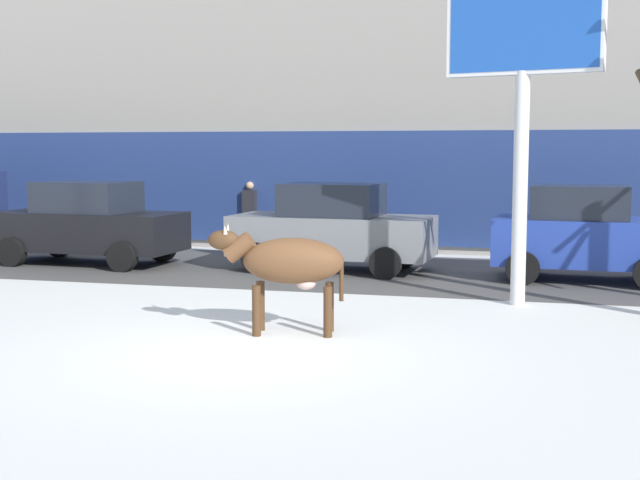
# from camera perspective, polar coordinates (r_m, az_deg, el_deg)

# --- Properties ---
(ground_plane) EXTENTS (120.00, 120.00, 0.00)m
(ground_plane) POSITION_cam_1_polar(r_m,az_deg,el_deg) (10.80, -5.27, -7.62)
(ground_plane) COLOR white
(road_strip) EXTENTS (60.00, 5.60, 0.01)m
(road_strip) POSITION_cam_1_polar(r_m,az_deg,el_deg) (17.93, 2.93, -2.11)
(road_strip) COLOR #514F4C
(road_strip) RESTS_ON ground
(building_facade) EXTENTS (44.00, 6.10, 13.00)m
(building_facade) POSITION_cam_1_polar(r_m,az_deg,el_deg) (24.36, 6.17, 15.32)
(building_facade) COLOR gray
(building_facade) RESTS_ON ground
(cow_brown) EXTENTS (1.93, 0.84, 1.54)m
(cow_brown) POSITION_cam_1_polar(r_m,az_deg,el_deg) (11.81, -2.13, -1.53)
(cow_brown) COLOR brown
(cow_brown) RESTS_ON ground
(billboard) EXTENTS (2.50, 0.79, 5.56)m
(billboard) POSITION_cam_1_polar(r_m,az_deg,el_deg) (14.38, 13.43, 12.94)
(billboard) COLOR silver
(billboard) RESTS_ON ground
(car_black_sedan) EXTENTS (4.28, 2.15, 1.84)m
(car_black_sedan) POSITION_cam_1_polar(r_m,az_deg,el_deg) (19.72, -15.20, 1.07)
(car_black_sedan) COLOR black
(car_black_sedan) RESTS_ON ground
(car_grey_sedan) EXTENTS (4.28, 2.15, 1.84)m
(car_grey_sedan) POSITION_cam_1_polar(r_m,az_deg,el_deg) (18.01, 0.82, 0.83)
(car_grey_sedan) COLOR slate
(car_grey_sedan) RESTS_ON ground
(car_blue_hatchback) EXTENTS (3.58, 2.07, 1.86)m
(car_blue_hatchback) POSITION_cam_1_polar(r_m,az_deg,el_deg) (17.33, 17.25, 0.41)
(car_blue_hatchback) COLOR #233D9E
(car_blue_hatchback) RESTS_ON ground
(pedestrian_near_billboard) EXTENTS (0.36, 0.24, 1.73)m
(pedestrian_near_billboard) POSITION_cam_1_polar(r_m,az_deg,el_deg) (21.94, -4.69, 1.67)
(pedestrian_near_billboard) COLOR #282833
(pedestrian_near_billboard) RESTS_ON ground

